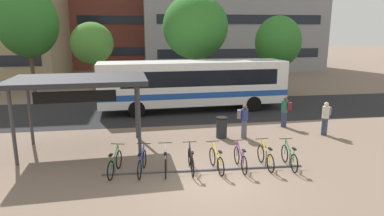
% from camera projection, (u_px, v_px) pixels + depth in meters
% --- Properties ---
extents(ground, '(200.00, 200.00, 0.00)m').
position_uv_depth(ground, '(210.00, 180.00, 11.79)').
color(ground, '#7A6656').
extents(bus_lane_asphalt, '(80.00, 7.20, 0.01)m').
position_uv_depth(bus_lane_asphalt, '(177.00, 111.00, 22.01)').
color(bus_lane_asphalt, '#232326').
rests_on(bus_lane_asphalt, ground).
extents(city_bus, '(12.13, 3.14, 3.20)m').
position_uv_depth(city_bus, '(192.00, 83.00, 21.76)').
color(city_bus, white).
rests_on(city_bus, ground).
extents(bike_rack, '(7.50, 0.36, 0.70)m').
position_uv_depth(bike_rack, '(205.00, 169.00, 12.52)').
color(bike_rack, '#47474C').
rests_on(bike_rack, ground).
extents(parked_bicycle_green_0, '(0.58, 1.69, 0.99)m').
position_uv_depth(parked_bicycle_green_0, '(115.00, 164.00, 12.19)').
color(parked_bicycle_green_0, black).
rests_on(parked_bicycle_green_0, ground).
extents(parked_bicycle_blue_1, '(0.52, 1.70, 0.99)m').
position_uv_depth(parked_bicycle_blue_1, '(142.00, 163.00, 12.24)').
color(parked_bicycle_blue_1, black).
rests_on(parked_bicycle_blue_1, ground).
extents(parked_bicycle_white_2, '(0.52, 1.72, 0.99)m').
position_uv_depth(parked_bicycle_white_2, '(165.00, 163.00, 12.32)').
color(parked_bicycle_white_2, black).
rests_on(parked_bicycle_white_2, ground).
extents(parked_bicycle_black_3, '(0.52, 1.72, 0.99)m').
position_uv_depth(parked_bicycle_black_3, '(191.00, 161.00, 12.43)').
color(parked_bicycle_black_3, black).
rests_on(parked_bicycle_black_3, ground).
extents(parked_bicycle_yellow_4, '(0.52, 1.72, 0.99)m').
position_uv_depth(parked_bicycle_yellow_4, '(216.00, 161.00, 12.50)').
color(parked_bicycle_yellow_4, black).
rests_on(parked_bicycle_yellow_4, ground).
extents(parked_bicycle_purple_5, '(0.52, 1.72, 0.99)m').
position_uv_depth(parked_bicycle_purple_5, '(240.00, 159.00, 12.63)').
color(parked_bicycle_purple_5, black).
rests_on(parked_bicycle_purple_5, ground).
extents(parked_bicycle_yellow_6, '(0.52, 1.72, 0.99)m').
position_uv_depth(parked_bicycle_yellow_6, '(266.00, 158.00, 12.81)').
color(parked_bicycle_yellow_6, black).
rests_on(parked_bicycle_yellow_6, ground).
extents(parked_bicycle_green_7, '(0.52, 1.72, 0.99)m').
position_uv_depth(parked_bicycle_green_7, '(289.00, 158.00, 12.81)').
color(parked_bicycle_green_7, black).
rests_on(parked_bicycle_green_7, ground).
extents(transit_shelter, '(5.71, 3.57, 3.19)m').
position_uv_depth(transit_shelter, '(79.00, 83.00, 14.06)').
color(transit_shelter, '#38383D').
rests_on(transit_shelter, ground).
extents(commuter_grey_pack_0, '(0.60, 0.57, 1.68)m').
position_uv_depth(commuter_grey_pack_0, '(326.00, 116.00, 16.69)').
color(commuter_grey_pack_0, '#2D3851').
rests_on(commuter_grey_pack_0, ground).
extents(commuter_grey_pack_1, '(0.59, 0.46, 1.66)m').
position_uv_depth(commuter_grey_pack_1, '(244.00, 119.00, 16.21)').
color(commuter_grey_pack_1, '#565660').
rests_on(commuter_grey_pack_1, ground).
extents(commuter_maroon_pack_2, '(0.61, 0.54, 1.69)m').
position_uv_depth(commuter_maroon_pack_2, '(285.00, 110.00, 18.07)').
color(commuter_maroon_pack_2, '#2D3851').
rests_on(commuter_maroon_pack_2, ground).
extents(trash_bin, '(0.55, 0.55, 1.03)m').
position_uv_depth(trash_bin, '(222.00, 127.00, 16.34)').
color(trash_bin, '#232328').
rests_on(trash_bin, ground).
extents(street_tree_0, '(3.65, 3.65, 6.29)m').
position_uv_depth(street_tree_0, '(278.00, 42.00, 26.74)').
color(street_tree_0, brown).
rests_on(street_tree_0, ground).
extents(street_tree_1, '(5.10, 5.10, 7.90)m').
position_uv_depth(street_tree_1, '(195.00, 27.00, 26.27)').
color(street_tree_1, brown).
rests_on(street_tree_1, ground).
extents(street_tree_2, '(3.36, 3.36, 5.79)m').
position_uv_depth(street_tree_2, '(92.00, 43.00, 26.79)').
color(street_tree_2, brown).
rests_on(street_tree_2, ground).
extents(street_tree_3, '(4.82, 4.82, 8.57)m').
position_uv_depth(street_tree_3, '(27.00, 22.00, 27.07)').
color(street_tree_3, brown).
rests_on(street_tree_3, ground).
extents(building_centre_block, '(18.59, 12.99, 16.21)m').
position_uv_depth(building_centre_block, '(141.00, 10.00, 50.04)').
color(building_centre_block, brown).
rests_on(building_centre_block, ground).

